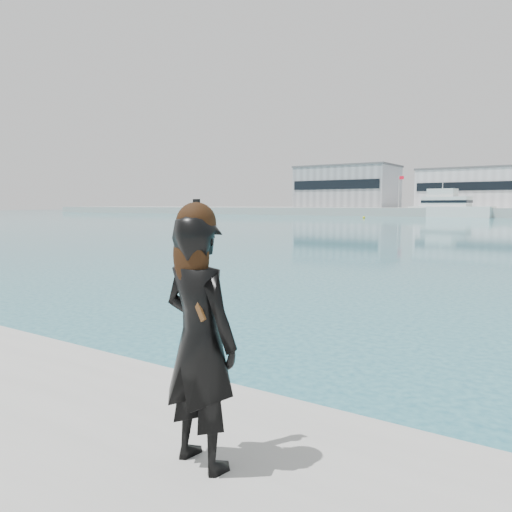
% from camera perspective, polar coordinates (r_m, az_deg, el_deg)
% --- Properties ---
extents(warehouse_grey_left, '(26.52, 16.36, 11.50)m').
position_cam_1_polar(warehouse_grey_left, '(143.24, 10.37, 7.80)').
color(warehouse_grey_left, gray).
rests_on(warehouse_grey_left, far_quay).
extents(warehouse_white, '(24.48, 15.35, 9.50)m').
position_cam_1_polar(warehouse_white, '(133.37, 23.55, 7.14)').
color(warehouse_white, silver).
rests_on(warehouse_white, far_quay).
extents(flagpole_left, '(1.28, 0.16, 8.00)m').
position_cam_1_polar(flagpole_left, '(130.56, 16.05, 7.33)').
color(flagpole_left, silver).
rests_on(flagpole_left, far_quay).
extents(motor_yacht, '(17.95, 6.81, 8.17)m').
position_cam_1_polar(motor_yacht, '(118.01, 21.14, 5.29)').
color(motor_yacht, white).
rests_on(motor_yacht, ground).
extents(buoy_far, '(0.50, 0.50, 0.50)m').
position_cam_1_polar(buoy_far, '(102.51, 12.22, 4.24)').
color(buoy_far, yellow).
rests_on(buoy_far, ground).
extents(woman, '(0.70, 0.51, 1.88)m').
position_cam_1_polar(woman, '(3.53, -6.50, -8.75)').
color(woman, black).
rests_on(woman, near_quay).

